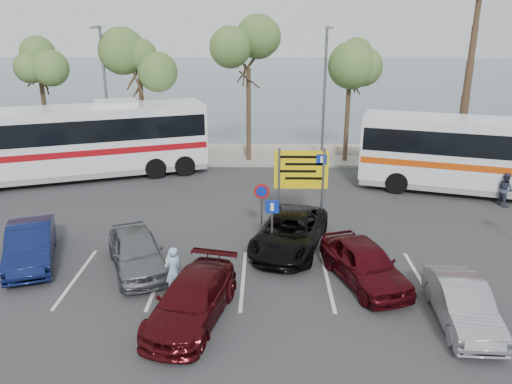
{
  "coord_description": "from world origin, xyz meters",
  "views": [
    {
      "loc": [
        -0.46,
        -16.24,
        8.46
      ],
      "look_at": [
        -0.83,
        3.0,
        1.8
      ],
      "focal_mm": 35.0,
      "sensor_mm": 36.0,
      "label": 1
    }
  ],
  "objects_px": {
    "coach_bus_right": "(495,159)",
    "car_silver_b": "(462,304)",
    "suv_black": "(290,232)",
    "car_blue": "(30,245)",
    "street_lamp_right": "(325,89)",
    "pedestrian_near": "(173,271)",
    "car_red": "(364,263)",
    "direction_sign": "(301,176)",
    "car_maroon": "(192,300)",
    "street_lamp_left": "(105,89)",
    "pedestrian_far": "(505,189)",
    "coach_bus_left": "(81,144)",
    "car_silver_a": "(136,251)"
  },
  "relations": [
    {
      "from": "suv_black",
      "to": "car_silver_b",
      "type": "xyz_separation_m",
      "value": [
        4.8,
        -5.0,
        -0.05
      ]
    },
    {
      "from": "street_lamp_left",
      "to": "street_lamp_right",
      "type": "height_order",
      "value": "same"
    },
    {
      "from": "coach_bus_left",
      "to": "pedestrian_far",
      "type": "xyz_separation_m",
      "value": [
        21.67,
        -3.94,
        -1.17
      ]
    },
    {
      "from": "car_silver_a",
      "to": "car_red",
      "type": "bearing_deg",
      "value": -28.45
    },
    {
      "from": "street_lamp_right",
      "to": "suv_black",
      "type": "xyz_separation_m",
      "value": [
        -2.5,
        -12.02,
        -3.9
      ]
    },
    {
      "from": "car_blue",
      "to": "car_maroon",
      "type": "bearing_deg",
      "value": -49.1
    },
    {
      "from": "direction_sign",
      "to": "car_silver_b",
      "type": "relative_size",
      "value": 0.92
    },
    {
      "from": "pedestrian_far",
      "to": "coach_bus_left",
      "type": "bearing_deg",
      "value": 65.54
    },
    {
      "from": "car_maroon",
      "to": "car_silver_b",
      "type": "xyz_separation_m",
      "value": [
        7.9,
        -0.04,
        -0.01
      ]
    },
    {
      "from": "street_lamp_right",
      "to": "coach_bus_left",
      "type": "height_order",
      "value": "street_lamp_right"
    },
    {
      "from": "coach_bus_right",
      "to": "car_silver_b",
      "type": "distance_m",
      "value": 12.95
    },
    {
      "from": "coach_bus_right",
      "to": "car_silver_b",
      "type": "xyz_separation_m",
      "value": [
        -5.72,
        -11.55,
        -1.25
      ]
    },
    {
      "from": "car_maroon",
      "to": "car_red",
      "type": "height_order",
      "value": "car_red"
    },
    {
      "from": "coach_bus_right",
      "to": "car_blue",
      "type": "relative_size",
      "value": 3.06
    },
    {
      "from": "car_blue",
      "to": "street_lamp_left",
      "type": "bearing_deg",
      "value": 74.27
    },
    {
      "from": "direction_sign",
      "to": "pedestrian_near",
      "type": "bearing_deg",
      "value": -130.27
    },
    {
      "from": "direction_sign",
      "to": "street_lamp_right",
      "type": "bearing_deg",
      "value": 79.06
    },
    {
      "from": "car_silver_a",
      "to": "car_maroon",
      "type": "height_order",
      "value": "car_silver_a"
    },
    {
      "from": "direction_sign",
      "to": "pedestrian_far",
      "type": "height_order",
      "value": "direction_sign"
    },
    {
      "from": "coach_bus_right",
      "to": "suv_black",
      "type": "xyz_separation_m",
      "value": [
        -10.52,
        -6.55,
        -1.19
      ]
    },
    {
      "from": "street_lamp_right",
      "to": "direction_sign",
      "type": "distance_m",
      "value": 10.73
    },
    {
      "from": "car_red",
      "to": "suv_black",
      "type": "relative_size",
      "value": 0.84
    },
    {
      "from": "car_blue",
      "to": "car_maroon",
      "type": "height_order",
      "value": "car_blue"
    },
    {
      "from": "car_maroon",
      "to": "street_lamp_left",
      "type": "bearing_deg",
      "value": 126.44
    },
    {
      "from": "direction_sign",
      "to": "car_maroon",
      "type": "height_order",
      "value": "direction_sign"
    },
    {
      "from": "coach_bus_right",
      "to": "suv_black",
      "type": "relative_size",
      "value": 2.66
    },
    {
      "from": "car_red",
      "to": "pedestrian_near",
      "type": "distance_m",
      "value": 6.36
    },
    {
      "from": "direction_sign",
      "to": "car_blue",
      "type": "xyz_separation_m",
      "value": [
        -10.0,
        -3.09,
        -1.71
      ]
    },
    {
      "from": "street_lamp_right",
      "to": "car_maroon",
      "type": "relative_size",
      "value": 1.78
    },
    {
      "from": "coach_bus_left",
      "to": "coach_bus_right",
      "type": "xyz_separation_m",
      "value": [
        21.69,
        -2.39,
        -0.08
      ]
    },
    {
      "from": "car_blue",
      "to": "car_red",
      "type": "bearing_deg",
      "value": -25.86
    },
    {
      "from": "street_lamp_right",
      "to": "pedestrian_near",
      "type": "distance_m",
      "value": 17.21
    },
    {
      "from": "coach_bus_left",
      "to": "suv_black",
      "type": "distance_m",
      "value": 14.36
    },
    {
      "from": "coach_bus_right",
      "to": "pedestrian_far",
      "type": "height_order",
      "value": "coach_bus_right"
    },
    {
      "from": "direction_sign",
      "to": "pedestrian_near",
      "type": "xyz_separation_m",
      "value": [
        -4.4,
        -5.2,
        -1.6
      ]
    },
    {
      "from": "coach_bus_right",
      "to": "car_blue",
      "type": "bearing_deg",
      "value": -158.37
    },
    {
      "from": "direction_sign",
      "to": "car_silver_b",
      "type": "distance_m",
      "value": 8.15
    },
    {
      "from": "car_blue",
      "to": "car_silver_b",
      "type": "xyz_separation_m",
      "value": [
        14.3,
        -3.61,
        -0.08
      ]
    },
    {
      "from": "coach_bus_right",
      "to": "car_red",
      "type": "relative_size",
      "value": 3.15
    },
    {
      "from": "street_lamp_left",
      "to": "car_silver_b",
      "type": "height_order",
      "value": "street_lamp_left"
    },
    {
      "from": "car_blue",
      "to": "car_red",
      "type": "xyz_separation_m",
      "value": [
        11.9,
        -1.22,
        0.0
      ]
    },
    {
      "from": "pedestrian_near",
      "to": "car_red",
      "type": "bearing_deg",
      "value": 145.26
    },
    {
      "from": "coach_bus_right",
      "to": "pedestrian_near",
      "type": "height_order",
      "value": "coach_bus_right"
    },
    {
      "from": "direction_sign",
      "to": "suv_black",
      "type": "bearing_deg",
      "value": -106.55
    },
    {
      "from": "direction_sign",
      "to": "car_blue",
      "type": "relative_size",
      "value": 0.83
    },
    {
      "from": "car_silver_a",
      "to": "pedestrian_near",
      "type": "distance_m",
      "value": 2.3
    },
    {
      "from": "pedestrian_near",
      "to": "coach_bus_right",
      "type": "bearing_deg",
      "value": 172.15
    },
    {
      "from": "street_lamp_right",
      "to": "direction_sign",
      "type": "xyz_separation_m",
      "value": [
        -2.0,
        -10.32,
        -2.17
      ]
    },
    {
      "from": "car_blue",
      "to": "car_silver_b",
      "type": "height_order",
      "value": "car_blue"
    },
    {
      "from": "direction_sign",
      "to": "car_maroon",
      "type": "relative_size",
      "value": 0.8
    }
  ]
}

